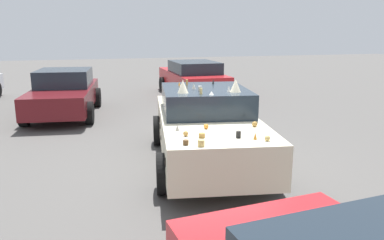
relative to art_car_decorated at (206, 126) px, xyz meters
The scene contains 4 objects.
ground_plane 0.75m from the art_car_decorated, behind, with size 60.00×60.00×0.00m, color #514F4C.
art_car_decorated is the anchor object (origin of this frame).
parked_sedan_behind_right 6.15m from the art_car_decorated, 28.18° to the left, with size 4.39×2.35×1.40m.
parked_sedan_far_left 8.03m from the art_car_decorated, 13.74° to the right, with size 4.59×2.07×1.41m.
Camera 1 is at (-6.97, 2.25, 2.59)m, focal length 35.93 mm.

